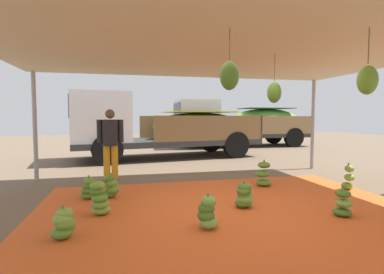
# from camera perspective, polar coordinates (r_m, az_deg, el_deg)

# --- Properties ---
(ground_plane) EXTENTS (40.00, 40.00, 0.00)m
(ground_plane) POSITION_cam_1_polar(r_m,az_deg,el_deg) (7.90, -0.22, -7.46)
(ground_plane) COLOR brown
(tarp_orange) EXTENTS (6.36, 4.66, 0.01)m
(tarp_orange) POSITION_cam_1_polar(r_m,az_deg,el_deg) (5.10, 7.37, -13.78)
(tarp_orange) COLOR #E05B23
(tarp_orange) RESTS_ON ground
(tent_canopy) EXTENTS (8.00, 7.00, 2.71)m
(tent_canopy) POSITION_cam_1_polar(r_m,az_deg,el_deg) (4.90, 8.17, 16.51)
(tent_canopy) COLOR #9EA0A5
(tent_canopy) RESTS_ON ground
(banana_bunch_0) EXTENTS (0.46, 0.46, 0.59)m
(banana_bunch_0) POSITION_cam_1_polar(r_m,az_deg,el_deg) (6.89, 13.48, -7.08)
(banana_bunch_0) COLOR #518428
(banana_bunch_0) RESTS_ON tarp_orange
(banana_bunch_1) EXTENTS (0.29, 0.29, 0.57)m
(banana_bunch_1) POSITION_cam_1_polar(r_m,az_deg,el_deg) (7.18, 27.76, -7.01)
(banana_bunch_1) COLOR #60932D
(banana_bunch_1) RESTS_ON tarp_orange
(banana_bunch_3) EXTENTS (0.40, 0.41, 0.42)m
(banana_bunch_3) POSITION_cam_1_polar(r_m,az_deg,el_deg) (4.26, -23.33, -15.04)
(banana_bunch_3) COLOR #518428
(banana_bunch_3) RESTS_ON tarp_orange
(banana_bunch_4) EXTENTS (0.40, 0.40, 0.58)m
(banana_bunch_4) POSITION_cam_1_polar(r_m,az_deg,el_deg) (5.00, -17.29, -11.25)
(banana_bunch_4) COLOR #6B9E38
(banana_bunch_4) RESTS_ON tarp_orange
(banana_bunch_5) EXTENTS (0.37, 0.36, 0.45)m
(banana_bunch_5) POSITION_cam_1_polar(r_m,az_deg,el_deg) (6.01, -19.15, -9.36)
(banana_bunch_5) COLOR #518428
(banana_bunch_5) RESTS_ON tarp_orange
(banana_bunch_6) EXTENTS (0.38, 0.37, 0.47)m
(banana_bunch_6) POSITION_cam_1_polar(r_m,az_deg,el_deg) (5.95, -15.20, -9.22)
(banana_bunch_6) COLOR #477523
(banana_bunch_6) RESTS_ON tarp_orange
(banana_bunch_8) EXTENTS (0.43, 0.41, 0.46)m
(banana_bunch_8) POSITION_cam_1_polar(r_m,az_deg,el_deg) (5.25, 9.96, -11.03)
(banana_bunch_8) COLOR #477523
(banana_bunch_8) RESTS_ON tarp_orange
(banana_bunch_9) EXTENTS (0.37, 0.37, 0.47)m
(banana_bunch_9) POSITION_cam_1_polar(r_m,az_deg,el_deg) (5.29, 26.90, -11.34)
(banana_bunch_9) COLOR #477523
(banana_bunch_9) RESTS_ON tarp_orange
(banana_bunch_10) EXTENTS (0.36, 0.36, 0.49)m
(banana_bunch_10) POSITION_cam_1_polar(r_m,az_deg,el_deg) (4.25, 2.96, -14.31)
(banana_bunch_10) COLOR #75A83D
(banana_bunch_10) RESTS_ON tarp_orange
(cargo_truck_main) EXTENTS (7.21, 3.45, 2.40)m
(cargo_truck_main) POSITION_cam_1_polar(r_m,az_deg,el_deg) (11.37, -6.20, 2.05)
(cargo_truck_main) COLOR #2D2D2D
(cargo_truck_main) RESTS_ON ground
(cargo_truck_far) EXTENTS (7.09, 2.43, 2.40)m
(cargo_truck_far) POSITION_cam_1_polar(r_m,az_deg,el_deg) (16.00, 9.10, 2.74)
(cargo_truck_far) COLOR #2D2D2D
(cargo_truck_far) RESTS_ON ground
(worker_0) EXTENTS (0.64, 0.39, 1.74)m
(worker_0) POSITION_cam_1_polar(r_m,az_deg,el_deg) (7.60, -15.35, -0.32)
(worker_0) COLOR orange
(worker_0) RESTS_ON ground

